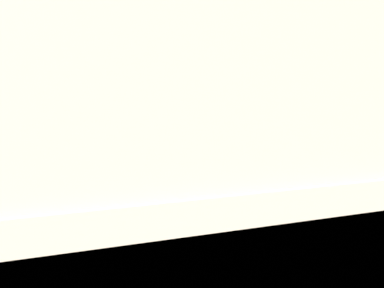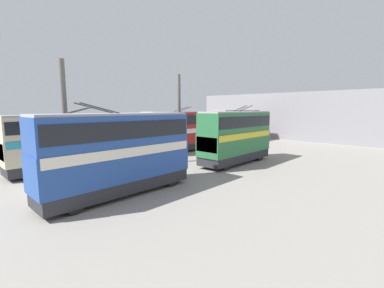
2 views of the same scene
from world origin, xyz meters
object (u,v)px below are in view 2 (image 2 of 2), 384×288
at_px(bus_left_near, 119,149).
at_px(bus_right_mid, 177,129).
at_px(bus_right_near, 65,139).
at_px(oil_drum, 200,160).
at_px(bus_left_far, 236,134).
at_px(person_by_left_row, 104,176).
at_px(bus_right_far, 237,124).
at_px(person_aisle_midway, 123,162).

xyz_separation_m(bus_left_near, bus_right_mid, (13.32, 8.98, -0.04)).
bearing_deg(bus_right_near, oil_drum, -33.29).
xyz_separation_m(bus_left_near, oil_drum, (10.18, 2.39, -2.46)).
height_order(bus_left_far, oil_drum, bus_left_far).
bearing_deg(bus_right_near, bus_left_near, -90.92).
relative_size(bus_right_mid, person_by_left_row, 5.94).
height_order(bus_left_near, bus_right_far, bus_right_far).
height_order(person_aisle_midway, oil_drum, person_aisle_midway).
height_order(bus_left_near, bus_left_far, bus_left_far).
xyz_separation_m(person_aisle_midway, oil_drum, (6.78, -2.70, -0.40)).
bearing_deg(bus_left_near, person_by_left_row, 89.72).
bearing_deg(bus_right_far, bus_right_near, 180.00).
height_order(bus_right_mid, person_by_left_row, bus_right_mid).
xyz_separation_m(bus_right_mid, person_aisle_midway, (-9.91, -3.89, -2.02)).
relative_size(bus_left_far, oil_drum, 10.70).
bearing_deg(oil_drum, person_aisle_midway, 158.27).
bearing_deg(bus_right_far, bus_right_mid, 180.00).
relative_size(bus_left_far, person_aisle_midway, 5.75).
bearing_deg(bus_left_near, person_aisle_midway, 56.21).
bearing_deg(bus_left_far, person_aisle_midway, 151.68).
bearing_deg(bus_right_mid, oil_drum, -115.41).
relative_size(person_aisle_midway, oil_drum, 1.86).
bearing_deg(bus_left_far, bus_right_mid, 87.06).
xyz_separation_m(bus_left_near, bus_right_far, (26.66, 8.98, 0.04)).
relative_size(bus_right_far, person_by_left_row, 6.41).
height_order(bus_right_mid, oil_drum, bus_right_mid).
distance_m(bus_left_near, bus_right_near, 8.99).
bearing_deg(person_aisle_midway, bus_left_near, 24.87).
bearing_deg(bus_right_near, bus_right_far, 0.00).
height_order(bus_right_mid, person_aisle_midway, bus_right_mid).
xyz_separation_m(bus_right_mid, person_by_left_row, (-13.31, -6.99, -2.04)).
distance_m(bus_right_mid, person_by_left_row, 15.17).
distance_m(bus_right_far, person_aisle_midway, 23.67).
distance_m(bus_left_near, bus_right_mid, 16.06).
relative_size(bus_right_near, bus_right_mid, 1.00).
xyz_separation_m(bus_right_near, oil_drum, (10.04, -6.59, -2.34)).
xyz_separation_m(bus_right_near, person_by_left_row, (-0.13, -6.99, -1.96)).
relative_size(bus_right_mid, bus_right_far, 0.93).
relative_size(bus_right_far, oil_drum, 11.72).
relative_size(bus_left_far, bus_right_near, 0.98).
xyz_separation_m(bus_right_far, oil_drum, (-16.48, -6.59, -2.50)).
height_order(bus_left_near, person_aisle_midway, bus_left_near).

